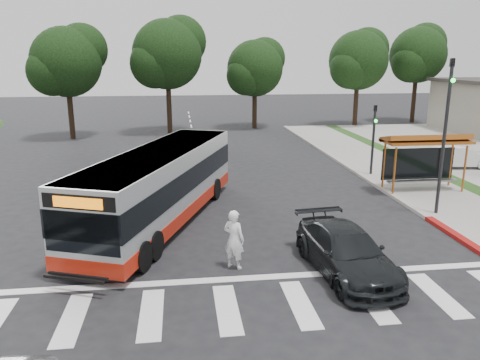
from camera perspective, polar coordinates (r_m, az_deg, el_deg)
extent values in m
plane|color=black|center=(17.46, -3.25, -7.23)|extent=(140.00, 140.00, 0.00)
cube|color=gray|center=(27.78, 18.69, 0.45)|extent=(4.00, 40.00, 0.12)
cube|color=#9E9991|center=(26.97, 14.87, 0.36)|extent=(0.30, 40.00, 0.15)
cube|color=maroon|center=(18.55, 26.47, -7.23)|extent=(0.32, 6.00, 0.15)
cube|color=silver|center=(12.97, -1.57, -15.40)|extent=(18.00, 2.60, 0.01)
cylinder|color=#A0521A|center=(23.50, 18.31, 1.04)|extent=(0.10, 0.10, 2.30)
cylinder|color=#A0521A|center=(25.26, 25.70, 1.23)|extent=(0.10, 0.10, 2.30)
cylinder|color=#A0521A|center=(24.56, 17.12, 1.69)|extent=(0.10, 0.10, 2.30)
cylinder|color=#A0521A|center=(26.25, 24.31, 1.84)|extent=(0.10, 0.10, 2.30)
cube|color=#A0521A|center=(24.60, 21.75, 4.41)|extent=(4.20, 1.60, 0.12)
cube|color=#A0521A|center=(24.62, 21.73, 4.77)|extent=(4.20, 1.32, 0.51)
cube|color=black|center=(25.34, 20.84, 1.88)|extent=(3.80, 0.06, 1.60)
cube|color=gray|center=(25.00, 21.32, -0.10)|extent=(3.60, 0.40, 0.08)
cylinder|color=black|center=(20.91, 23.60, 4.48)|extent=(0.14, 0.14, 6.50)
imported|color=black|center=(20.66, 24.39, 12.00)|extent=(0.16, 0.20, 1.00)
sphere|color=#19E533|center=(20.52, 24.55, 10.99)|extent=(0.18, 0.18, 0.18)
cylinder|color=black|center=(27.26, 15.91, 4.58)|extent=(0.14, 0.14, 4.00)
imported|color=black|center=(27.06, 16.14, 7.71)|extent=(0.16, 0.20, 1.00)
sphere|color=#19E533|center=(26.93, 16.23, 6.92)|extent=(0.18, 0.18, 0.18)
cylinder|color=black|center=(47.55, 13.93, 9.14)|extent=(0.44, 0.44, 4.40)
sphere|color=black|center=(47.37, 14.24, 13.96)|extent=(5.60, 5.60, 5.60)
sphere|color=black|center=(48.57, 15.22, 15.09)|extent=(4.20, 4.20, 4.20)
sphere|color=black|center=(46.37, 13.34, 13.14)|extent=(3.92, 3.92, 3.92)
cylinder|color=black|center=(52.24, 20.42, 9.25)|extent=(0.44, 0.44, 4.84)
sphere|color=black|center=(52.08, 20.86, 14.06)|extent=(5.60, 5.60, 5.60)
sphere|color=black|center=(53.37, 21.64, 15.17)|extent=(4.20, 4.20, 4.20)
sphere|color=black|center=(51.01, 20.16, 13.27)|extent=(3.92, 3.92, 3.92)
cylinder|color=black|center=(42.38, -8.64, 8.95)|extent=(0.44, 0.44, 4.84)
sphere|color=black|center=(42.18, -8.88, 14.90)|extent=(6.00, 6.00, 6.00)
sphere|color=black|center=(43.10, -7.25, 16.41)|extent=(4.50, 4.50, 4.50)
sphere|color=black|center=(41.47, -10.35, 13.78)|extent=(4.20, 4.20, 4.20)
cylinder|color=black|center=(44.97, 1.79, 8.86)|extent=(0.44, 0.44, 3.96)
sphere|color=black|center=(44.75, 1.83, 13.45)|extent=(5.20, 5.20, 5.20)
sphere|color=black|center=(45.68, 3.01, 14.59)|extent=(3.90, 3.90, 3.90)
sphere|color=black|center=(43.99, 0.76, 12.61)|extent=(3.64, 3.64, 3.64)
cylinder|color=black|center=(41.37, -19.93, 7.81)|extent=(0.44, 0.44, 4.40)
sphere|color=black|center=(41.15, -20.42, 13.33)|extent=(5.60, 5.60, 5.60)
sphere|color=black|center=(41.75, -18.74, 14.85)|extent=(4.20, 4.20, 4.20)
sphere|color=black|center=(40.70, -21.92, 12.20)|extent=(3.92, 3.92, 3.92)
imported|color=white|center=(14.83, -0.74, -7.25)|extent=(0.84, 0.78, 1.93)
imported|color=black|center=(14.96, 12.81, -8.50)|extent=(2.46, 5.06, 1.42)
imported|color=silver|center=(31.04, 25.16, 2.61)|extent=(4.21, 1.89, 1.34)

